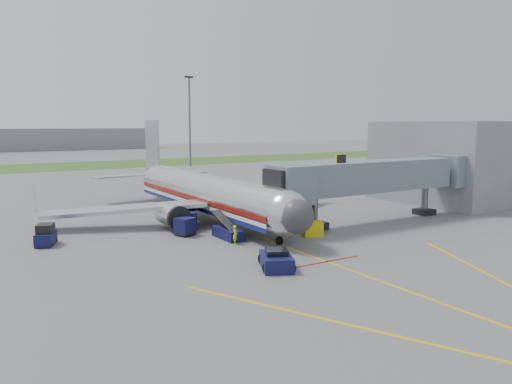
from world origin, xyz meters
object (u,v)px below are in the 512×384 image
airliner (207,193)px  pushback_tug (276,260)px  baggage_tug (46,236)px  belt_loader (228,232)px  ramp_worker (235,235)px

airliner → pushback_tug: (-4.00, -18.75, -2.09)m
baggage_tug → airliner: bearing=12.2°
belt_loader → airliner: bearing=74.7°
belt_loader → ramp_worker: belt_loader is taller
airliner → belt_loader: airliner is taller
ramp_worker → baggage_tug: bearing=88.4°
baggage_tug → ramp_worker: (13.16, -7.80, 0.01)m
airliner → ramp_worker: airliner is taller
pushback_tug → belt_loader: bearing=81.1°
pushback_tug → ramp_worker: size_ratio=2.39×
airliner → belt_loader: (-2.50, -9.13, -2.13)m
belt_loader → ramp_worker: 2.25m
pushback_tug → ramp_worker: 7.51m
airliner → baggage_tug: 16.64m
baggage_tug → ramp_worker: 15.29m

